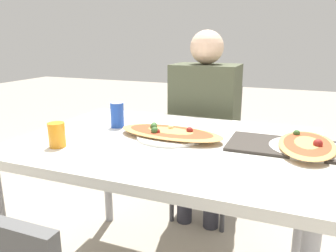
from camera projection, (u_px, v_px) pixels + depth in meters
name	position (u px, v px, depth m)	size (l,w,h in m)	color
dining_table	(167.00, 155.00, 1.45)	(1.28, 0.93, 0.75)	silver
chair_far_seated	(208.00, 142.00, 2.22)	(0.40, 0.40, 0.88)	#4C4C4C
person_seated	(204.00, 113.00, 2.06)	(0.40, 0.30, 1.23)	#2D2D38
pizza_main	(170.00, 133.00, 1.46)	(0.51, 0.30, 0.06)	white
soda_can	(117.00, 115.00, 1.63)	(0.07, 0.07, 0.12)	#1E47B2
drink_glass	(57.00, 135.00, 1.33)	(0.07, 0.07, 0.10)	orange
serving_tray	(285.00, 146.00, 1.33)	(0.45, 0.26, 0.01)	#332D28
pizza_second	(307.00, 146.00, 1.30)	(0.29, 0.40, 0.06)	white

